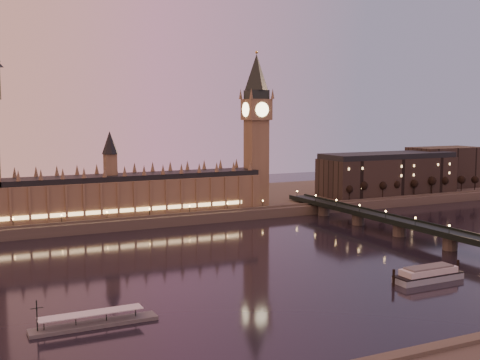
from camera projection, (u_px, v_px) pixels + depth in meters
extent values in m
plane|color=black|center=(272.00, 261.00, 281.07)|extent=(700.00, 700.00, 0.00)
cube|color=#423D35|center=(200.00, 203.00, 441.31)|extent=(560.00, 130.00, 6.00)
cube|color=brown|center=(121.00, 197.00, 370.10)|extent=(180.00, 26.00, 22.00)
cube|color=black|center=(120.00, 177.00, 368.68)|extent=(180.00, 22.00, 3.20)
cube|color=#FFCC7F|center=(127.00, 210.00, 358.70)|extent=(153.00, 0.25, 2.20)
cube|color=brown|center=(256.00, 163.00, 408.74)|extent=(13.00, 13.00, 58.00)
cube|color=brown|center=(256.00, 110.00, 404.69)|extent=(16.00, 16.00, 14.00)
cylinder|color=#FFEAA5|center=(262.00, 110.00, 397.37)|extent=(9.60, 0.35, 9.60)
cylinder|color=#FFEAA5|center=(246.00, 110.00, 401.15)|extent=(0.35, 9.60, 9.60)
cube|color=black|center=(256.00, 95.00, 403.57)|extent=(13.00, 13.00, 6.00)
cone|color=black|center=(257.00, 72.00, 401.88)|extent=(17.68, 17.68, 24.00)
sphere|color=gold|center=(257.00, 52.00, 400.42)|extent=(2.00, 2.00, 2.00)
cube|color=black|center=(424.00, 228.00, 319.97)|extent=(13.00, 260.00, 2.00)
cube|color=black|center=(415.00, 226.00, 317.07)|extent=(0.60, 260.00, 1.00)
cube|color=black|center=(433.00, 224.00, 322.52)|extent=(0.60, 260.00, 1.00)
cube|color=black|center=(387.00, 176.00, 466.83)|extent=(110.00, 36.00, 28.00)
cube|color=black|center=(388.00, 155.00, 465.04)|extent=(108.00, 34.00, 4.00)
cube|color=black|center=(444.00, 167.00, 507.51)|extent=(60.00, 30.00, 34.00)
cylinder|color=black|center=(348.00, 195.00, 430.18)|extent=(0.70, 0.70, 9.04)
sphere|color=black|center=(348.00, 188.00, 429.65)|extent=(6.03, 6.03, 6.03)
cylinder|color=black|center=(365.00, 193.00, 436.80)|extent=(0.70, 0.70, 9.04)
sphere|color=black|center=(366.00, 187.00, 436.27)|extent=(6.03, 6.03, 6.03)
cylinder|color=black|center=(382.00, 192.00, 443.43)|extent=(0.70, 0.70, 9.04)
sphere|color=black|center=(382.00, 186.00, 442.90)|extent=(6.03, 6.03, 6.03)
cylinder|color=black|center=(399.00, 191.00, 450.05)|extent=(0.70, 0.70, 9.04)
sphere|color=black|center=(399.00, 185.00, 449.52)|extent=(6.03, 6.03, 6.03)
cylinder|color=black|center=(414.00, 190.00, 456.68)|extent=(0.70, 0.70, 9.04)
sphere|color=black|center=(415.00, 184.00, 456.14)|extent=(6.03, 6.03, 6.03)
cylinder|color=black|center=(430.00, 189.00, 463.30)|extent=(0.70, 0.70, 9.04)
sphere|color=black|center=(430.00, 183.00, 462.77)|extent=(6.03, 6.03, 6.03)
cylinder|color=black|center=(445.00, 188.00, 469.92)|extent=(0.70, 0.70, 9.04)
sphere|color=black|center=(445.00, 182.00, 469.39)|extent=(6.03, 6.03, 6.03)
cylinder|color=black|center=(459.00, 187.00, 476.55)|extent=(0.70, 0.70, 9.04)
sphere|color=black|center=(459.00, 181.00, 476.02)|extent=(6.03, 6.03, 6.03)
cylinder|color=black|center=(473.00, 186.00, 483.17)|extent=(0.70, 0.70, 9.04)
sphere|color=black|center=(474.00, 180.00, 482.64)|extent=(6.03, 6.03, 6.03)
cube|color=#8EA3B4|center=(428.00, 278.00, 247.88)|extent=(31.27, 9.12, 2.53)
cube|color=black|center=(428.00, 274.00, 247.71)|extent=(31.27, 9.12, 0.49)
cube|color=silver|center=(429.00, 271.00, 247.54)|extent=(25.42, 8.08, 2.53)
cube|color=#595B5E|center=(429.00, 267.00, 247.36)|extent=(21.51, 7.06, 0.68)
cylinder|color=black|center=(394.00, 278.00, 240.78)|extent=(1.07, 1.07, 6.63)
cylinder|color=black|center=(458.00, 268.00, 256.31)|extent=(1.07, 1.07, 6.63)
cube|color=#595B5E|center=(94.00, 324.00, 195.61)|extent=(41.34, 6.89, 1.18)
cube|color=silver|center=(91.00, 313.00, 194.75)|extent=(33.47, 5.91, 0.30)
cylinder|color=black|center=(37.00, 316.00, 187.33)|extent=(0.39, 0.39, 9.84)
cylinder|color=black|center=(37.00, 308.00, 187.05)|extent=(3.94, 0.24, 0.24)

